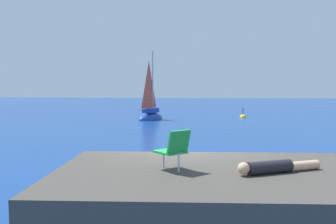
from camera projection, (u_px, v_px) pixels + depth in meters
ground_plane at (182, 185)px, 9.64m from camera, size 160.00×160.00×0.00m
shore_ledge at (214, 197)px, 6.88m from camera, size 6.34×4.26×1.05m
boulder_seaward at (201, 197)px, 8.60m from camera, size 1.31×1.15×0.70m
boulder_inland at (148, 194)px, 8.87m from camera, size 0.82×0.73×0.49m
sailboat_near at (151, 115)px, 29.44m from camera, size 2.30×3.42×6.18m
person_sunbather at (275, 167)px, 6.62m from camera, size 1.63×0.91×0.25m
beach_chair at (174, 148)px, 6.78m from camera, size 0.76×0.76×0.80m
marker_buoy at (243, 118)px, 31.23m from camera, size 0.56×0.56×1.13m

